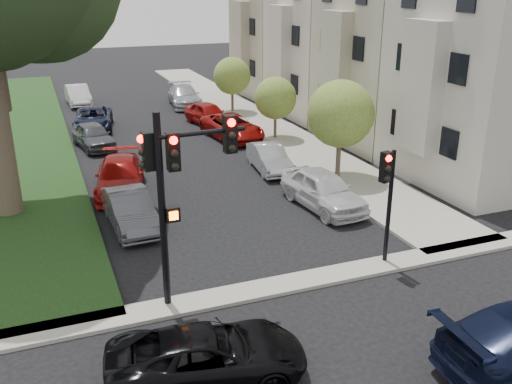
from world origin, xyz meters
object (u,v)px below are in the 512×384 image
object	(u,v)px
traffic_signal_secondary	(388,187)
car_parked_2	(232,127)
car_cross_near	(207,356)
car_parked_4	(184,96)
car_parked_5	(130,210)
car_parked_9	(78,95)
car_parked_3	(208,114)
small_tree_c	(232,76)
small_tree_b	(275,98)
car_parked_6	(120,176)
car_parked_0	(323,190)
traffic_signal_main	(176,175)
small_tree_a	(341,114)
car_parked_7	(93,136)
car_parked_1	(269,158)
car_parked_8	(93,119)

from	to	relation	value
traffic_signal_secondary	car_parked_2	size ratio (longest dim) A/B	0.77
car_cross_near	car_parked_4	bearing A→B (deg)	-4.73
car_parked_5	car_parked_9	bearing A→B (deg)	86.66
car_parked_3	small_tree_c	bearing A→B (deg)	36.42
small_tree_b	car_parked_5	world-z (taller)	small_tree_b
traffic_signal_secondary	car_parked_6	xyz separation A→B (m)	(-6.90, 9.97, -1.98)
car_parked_6	small_tree_c	bearing A→B (deg)	64.47
car_parked_0	car_parked_6	xyz separation A→B (m)	(-7.40, 4.87, -0.06)
small_tree_b	traffic_signal_main	bearing A→B (deg)	-121.49
small_tree_b	small_tree_c	world-z (taller)	small_tree_c
small_tree_a	car_parked_4	size ratio (longest dim) A/B	0.91
car_parked_2	car_parked_3	bearing A→B (deg)	88.18
small_tree_c	car_parked_9	distance (m)	12.02
car_parked_5	car_parked_7	world-z (taller)	car_parked_5
small_tree_c	car_parked_5	world-z (taller)	small_tree_c
small_tree_b	car_parked_5	distance (m)	14.03
car_cross_near	car_parked_0	distance (m)	11.37
car_parked_7	car_parked_9	xyz separation A→B (m)	(0.26, 12.34, 0.03)
car_parked_1	car_parked_6	bearing A→B (deg)	-171.49
small_tree_b	car_parked_7	size ratio (longest dim) A/B	0.89
traffic_signal_secondary	car_parked_5	xyz separation A→B (m)	(-7.14, 5.98, -2.01)
car_parked_7	car_parked_8	bearing A→B (deg)	74.01
traffic_signal_secondary	car_parked_2	bearing A→B (deg)	88.03
small_tree_c	traffic_signal_secondary	distance (m)	23.42
traffic_signal_main	small_tree_b	bearing A→B (deg)	58.51
small_tree_b	small_tree_c	bearing A→B (deg)	90.00
car_parked_9	traffic_signal_main	bearing A→B (deg)	-91.74
small_tree_c	car_parked_9	world-z (taller)	small_tree_c
small_tree_c	car_parked_6	world-z (taller)	small_tree_c
car_parked_3	car_parked_9	xyz separation A→B (m)	(-7.19, 9.58, 0.00)
small_tree_c	car_cross_near	size ratio (longest dim) A/B	0.83
car_parked_5	small_tree_c	bearing A→B (deg)	57.01
small_tree_c	car_parked_4	distance (m)	4.62
car_parked_0	car_parked_3	world-z (taller)	car_parked_0
car_parked_8	car_parked_9	size ratio (longest dim) A/B	1.10
traffic_signal_main	car_cross_near	distance (m)	4.79
small_tree_a	car_parked_5	world-z (taller)	small_tree_a
car_parked_2	car_parked_9	distance (m)	15.24
car_parked_3	car_parked_7	xyz separation A→B (m)	(-7.45, -2.75, -0.02)
car_cross_near	car_parked_8	size ratio (longest dim) A/B	0.97
car_parked_4	small_tree_b	bearing A→B (deg)	-70.38
car_parked_4	car_parked_0	bearing A→B (deg)	-83.02
car_parked_0	car_parked_4	size ratio (longest dim) A/B	0.89
car_parked_3	traffic_signal_main	bearing A→B (deg)	-120.32
car_parked_5	car_parked_8	bearing A→B (deg)	85.66
car_parked_1	car_parked_5	bearing A→B (deg)	-144.15
traffic_signal_main	car_parked_3	distance (m)	21.68
car_parked_2	car_parked_7	size ratio (longest dim) A/B	1.23
car_cross_near	car_parked_0	world-z (taller)	car_parked_0
car_parked_2	car_parked_8	size ratio (longest dim) A/B	1.04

